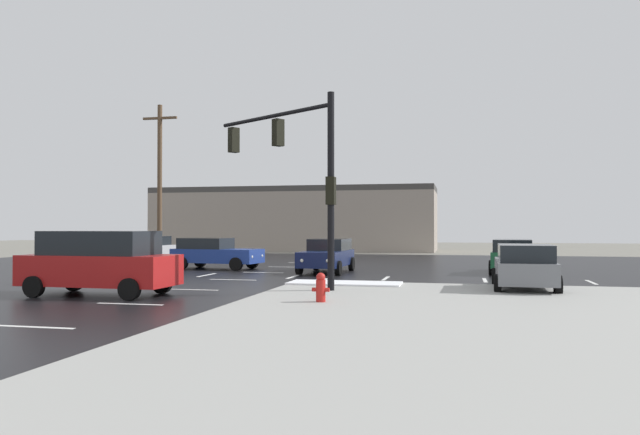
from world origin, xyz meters
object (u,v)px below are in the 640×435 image
at_px(fire_hydrant, 321,287).
at_px(sedan_blue, 214,253).
at_px(utility_pole_far, 160,180).
at_px(sedan_grey, 524,266).
at_px(sedan_green, 513,255).
at_px(sedan_navy, 327,255).
at_px(suv_red, 100,261).
at_px(sedan_silver, 140,248).
at_px(traffic_signal_mast, 298,161).

xyz_separation_m(fire_hydrant, sedan_blue, (-8.53, 13.07, 0.32)).
bearing_deg(utility_pole_far, sedan_blue, -40.04).
xyz_separation_m(sedan_grey, sedan_blue, (-14.34, 7.85, 0.00)).
bearing_deg(sedan_blue, sedan_green, 8.01).
height_order(sedan_navy, utility_pole_far, utility_pole_far).
bearing_deg(sedan_navy, sedan_grey, 51.41).
xyz_separation_m(suv_red, sedan_grey, (13.18, 4.21, -0.24)).
bearing_deg(suv_red, fire_hydrant, 173.22).
bearing_deg(sedan_green, sedan_blue, 97.30).
xyz_separation_m(sedan_navy, suv_red, (-4.98, -11.06, 0.24)).
bearing_deg(sedan_green, sedan_grey, -176.22).
bearing_deg(sedan_blue, sedan_silver, 150.24).
bearing_deg(traffic_signal_mast, sedan_silver, -13.23).
bearing_deg(suv_red, sedan_green, -136.46).
xyz_separation_m(sedan_grey, utility_pole_far, (-19.77, 12.41, 4.14)).
xyz_separation_m(suv_red, sedan_silver, (-8.28, 17.34, -0.24)).
bearing_deg(sedan_navy, traffic_signal_mast, 6.25).
distance_m(sedan_green, sedan_silver, 22.34).
bearing_deg(sedan_grey, fire_hydrant, 133.79).
height_order(traffic_signal_mast, sedan_navy, traffic_signal_mast).
bearing_deg(sedan_grey, sedan_green, -0.49).
distance_m(sedan_green, suv_red, 18.31).
height_order(sedan_navy, sedan_blue, same).
bearing_deg(sedan_silver, suv_red, 120.58).
relative_size(suv_red, sedan_blue, 1.04).
relative_size(sedan_green, sedan_navy, 1.02).
height_order(sedan_blue, utility_pole_far, utility_pole_far).
bearing_deg(fire_hydrant, utility_pole_far, 128.36).
height_order(sedan_green, sedan_navy, same).
relative_size(sedan_navy, sedan_silver, 0.98).
xyz_separation_m(fire_hydrant, sedan_green, (6.14, 13.38, 0.32)).
xyz_separation_m(traffic_signal_mast, sedan_grey, (7.49, 1.36, -3.55)).
bearing_deg(utility_pole_far, suv_red, -68.37).
relative_size(sedan_green, suv_red, 0.96).
bearing_deg(sedan_silver, traffic_signal_mast, 139.01).
bearing_deg(sedan_navy, sedan_silver, -114.07).
relative_size(fire_hydrant, sedan_green, 0.17).
distance_m(suv_red, utility_pole_far, 18.30).
xyz_separation_m(suv_red, utility_pole_far, (-6.59, 16.62, 3.90)).
relative_size(sedan_grey, sedan_silver, 0.99).
distance_m(fire_hydrant, sedan_grey, 7.82).
bearing_deg(fire_hydrant, suv_red, 172.16).
bearing_deg(sedan_green, sedan_navy, 104.81).
xyz_separation_m(sedan_navy, sedan_silver, (-13.25, 6.28, 0.00)).
height_order(traffic_signal_mast, fire_hydrant, traffic_signal_mast).
distance_m(traffic_signal_mast, utility_pole_far, 18.46).
distance_m(suv_red, sedan_grey, 13.83).
bearing_deg(utility_pole_far, fire_hydrant, -51.64).
distance_m(fire_hydrant, suv_red, 7.46).
height_order(suv_red, sedan_grey, suv_red).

